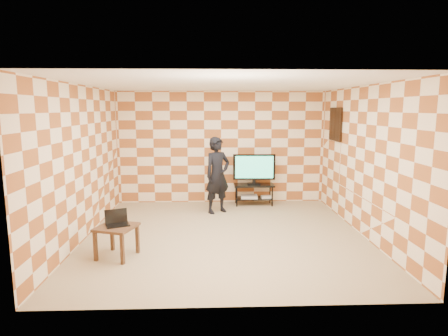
{
  "coord_description": "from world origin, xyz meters",
  "views": [
    {
      "loc": [
        -0.27,
        -6.54,
        2.29
      ],
      "look_at": [
        0.0,
        0.6,
        1.15
      ],
      "focal_mm": 30.0,
      "sensor_mm": 36.0,
      "label": 1
    }
  ],
  "objects_px": {
    "tv": "(254,168)",
    "side_table": "(116,231)",
    "tv_stand": "(254,190)",
    "person": "(217,175)"
  },
  "relations": [
    {
      "from": "tv",
      "to": "person",
      "type": "distance_m",
      "value": 1.08
    },
    {
      "from": "tv_stand",
      "to": "side_table",
      "type": "relative_size",
      "value": 1.38
    },
    {
      "from": "tv_stand",
      "to": "tv",
      "type": "bearing_deg",
      "value": -88.06
    },
    {
      "from": "tv",
      "to": "side_table",
      "type": "height_order",
      "value": "tv"
    },
    {
      "from": "tv_stand",
      "to": "person",
      "type": "relative_size",
      "value": 0.57
    },
    {
      "from": "side_table",
      "to": "person",
      "type": "xyz_separation_m",
      "value": [
        1.61,
        2.48,
        0.43
      ]
    },
    {
      "from": "tv_stand",
      "to": "side_table",
      "type": "height_order",
      "value": "same"
    },
    {
      "from": "side_table",
      "to": "tv",
      "type": "bearing_deg",
      "value": 51.18
    },
    {
      "from": "tv",
      "to": "person",
      "type": "bearing_deg",
      "value": -144.91
    },
    {
      "from": "tv_stand",
      "to": "person",
      "type": "bearing_deg",
      "value": -144.77
    }
  ]
}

